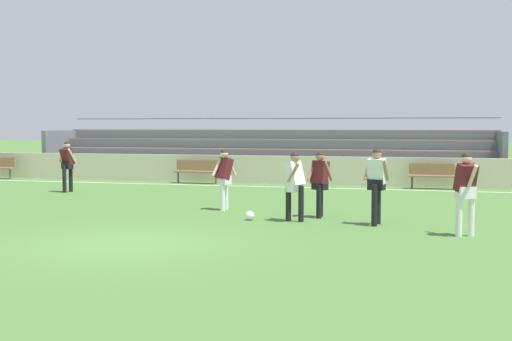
% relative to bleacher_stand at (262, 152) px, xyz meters
% --- Properties ---
extents(ground_plane, '(160.00, 160.00, 0.00)m').
position_rel_bleacher_stand_xyz_m(ground_plane, '(1.42, -15.91, -1.11)').
color(ground_plane, '#477033').
extents(field_line_sideline, '(44.00, 0.12, 0.01)m').
position_rel_bleacher_stand_xyz_m(field_line_sideline, '(1.42, -3.79, -1.10)').
color(field_line_sideline, white).
rests_on(field_line_sideline, ground).
extents(sideline_wall, '(48.00, 0.16, 1.07)m').
position_rel_bleacher_stand_xyz_m(sideline_wall, '(1.42, -2.42, -0.57)').
color(sideline_wall, beige).
rests_on(sideline_wall, ground).
extents(bleacher_stand, '(19.31, 3.17, 2.60)m').
position_rel_bleacher_stand_xyz_m(bleacher_stand, '(0.00, 0.00, 0.00)').
color(bleacher_stand, '#897051').
rests_on(bleacher_stand, ground).
extents(bench_far_right, '(1.80, 0.40, 0.90)m').
position_rel_bleacher_stand_xyz_m(bench_far_right, '(-1.81, -3.05, -0.56)').
color(bench_far_right, olive).
rests_on(bench_far_right, ground).
extents(bench_near_wall_gap, '(1.80, 0.40, 0.90)m').
position_rel_bleacher_stand_xyz_m(bench_near_wall_gap, '(7.08, -3.05, -0.56)').
color(bench_near_wall_gap, olive).
rests_on(bench_near_wall_gap, ground).
extents(player_dark_wide_left, '(0.64, 0.46, 1.61)m').
position_rel_bleacher_stand_xyz_m(player_dark_wide_left, '(4.36, -11.40, -0.16)').
color(player_dark_wide_left, black).
rests_on(player_dark_wide_left, ground).
extents(player_white_trailing_run, '(0.50, 0.64, 1.62)m').
position_rel_bleacher_stand_xyz_m(player_white_trailing_run, '(3.91, -12.23, -0.15)').
color(player_white_trailing_run, black).
rests_on(player_white_trailing_run, ground).
extents(player_dark_dropping_back, '(0.62, 0.53, 1.61)m').
position_rel_bleacher_stand_xyz_m(player_dark_dropping_back, '(1.67, -10.63, -0.15)').
color(player_dark_dropping_back, white).
rests_on(player_dark_dropping_back, ground).
extents(player_dark_pressing_high, '(0.58, 0.46, 1.71)m').
position_rel_bleacher_stand_xyz_m(player_dark_pressing_high, '(-4.86, -7.45, -0.08)').
color(player_dark_pressing_high, black).
rests_on(player_dark_pressing_high, ground).
extents(player_dark_overlapping, '(0.51, 0.63, 1.70)m').
position_rel_bleacher_stand_xyz_m(player_dark_overlapping, '(7.66, -13.40, -0.09)').
color(player_dark_overlapping, white).
rests_on(player_dark_overlapping, ground).
extents(player_white_deep_cover, '(0.58, 0.49, 1.72)m').
position_rel_bleacher_stand_xyz_m(player_white_deep_cover, '(5.79, -12.32, -0.07)').
color(player_white_deep_cover, black).
rests_on(player_white_deep_cover, ground).
extents(soccer_ball, '(0.22, 0.22, 0.22)m').
position_rel_bleacher_stand_xyz_m(soccer_ball, '(2.84, -12.29, -1.00)').
color(soccer_ball, white).
rests_on(soccer_ball, ground).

